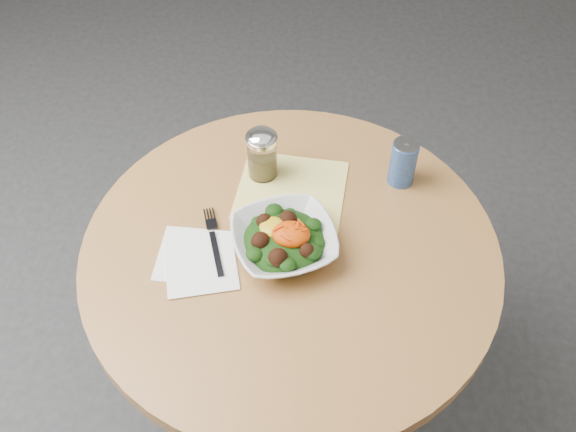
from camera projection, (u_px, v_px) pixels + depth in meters
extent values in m
plane|color=#2B2C2E|center=(290.00, 398.00, 1.94)|extent=(6.00, 6.00, 0.00)
cylinder|color=black|center=(290.00, 396.00, 1.93)|extent=(0.52, 0.52, 0.03)
cylinder|color=black|center=(290.00, 339.00, 1.67)|extent=(0.10, 0.10, 0.71)
cylinder|color=#C48946|center=(290.00, 252.00, 1.39)|extent=(0.90, 0.90, 0.04)
cube|color=yellow|center=(291.00, 190.00, 1.48)|extent=(0.26, 0.25, 0.00)
cube|color=white|center=(193.00, 255.00, 1.36)|extent=(0.15, 0.15, 0.00)
cube|color=white|center=(201.00, 266.00, 1.34)|extent=(0.18, 0.18, 0.00)
imported|color=silver|center=(284.00, 241.00, 1.35)|extent=(0.28, 0.28, 0.05)
ellipsoid|color=black|center=(284.00, 241.00, 1.35)|extent=(0.18, 0.18, 0.06)
ellipsoid|color=gold|center=(273.00, 227.00, 1.34)|extent=(0.06, 0.06, 0.02)
ellipsoid|color=#E15505|center=(291.00, 234.00, 1.32)|extent=(0.08, 0.07, 0.04)
cube|color=black|center=(216.00, 254.00, 1.35)|extent=(0.05, 0.12, 0.00)
cube|color=black|center=(210.00, 219.00, 1.42)|extent=(0.04, 0.07, 0.00)
cylinder|color=silver|center=(262.00, 157.00, 1.48)|extent=(0.07, 0.07, 0.10)
cylinder|color=#A58F4D|center=(263.00, 164.00, 1.49)|extent=(0.06, 0.06, 0.06)
cylinder|color=white|center=(261.00, 139.00, 1.43)|extent=(0.07, 0.07, 0.01)
ellipsoid|color=white|center=(261.00, 137.00, 1.43)|extent=(0.07, 0.07, 0.03)
cylinder|color=navy|center=(403.00, 163.00, 1.46)|extent=(0.06, 0.06, 0.11)
cylinder|color=#BABAC1|center=(407.00, 144.00, 1.42)|extent=(0.06, 0.06, 0.00)
cube|color=#BABAC1|center=(407.00, 141.00, 1.42)|extent=(0.01, 0.02, 0.00)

